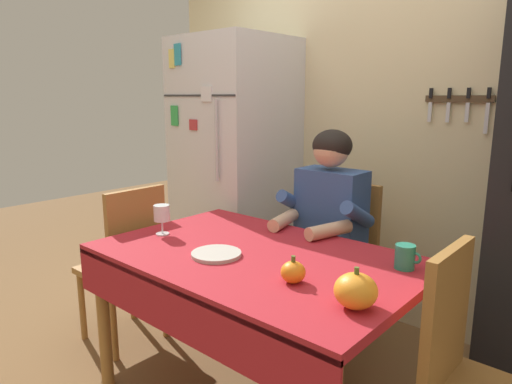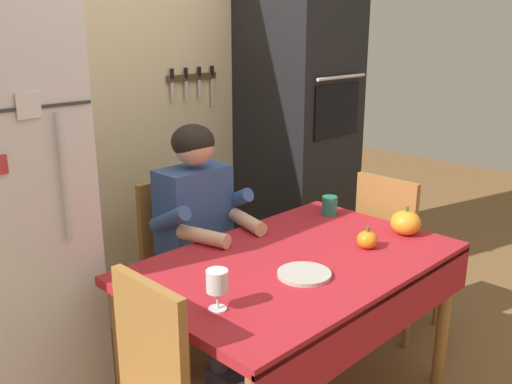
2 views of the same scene
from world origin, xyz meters
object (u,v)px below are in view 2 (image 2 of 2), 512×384
object	(u,v)px
pumpkin_large	(367,240)
wine_glass	(218,283)
wall_oven	(298,129)
coffee_mug	(330,205)
pumpkin_medium	(406,223)
dining_table	(299,278)
serving_tray	(304,274)
chair_behind_person	(181,259)
seated_person	(203,227)
chair_right_side	(393,247)

from	to	relation	value
pumpkin_large	wine_glass	bearing A→B (deg)	176.95
wall_oven	wine_glass	bearing A→B (deg)	-147.62
coffee_mug	pumpkin_medium	distance (m)	0.44
dining_table	wine_glass	bearing A→B (deg)	-171.38
serving_tray	pumpkin_large	bearing A→B (deg)	-1.52
wine_glass	serving_tray	xyz separation A→B (m)	(0.43, -0.03, -0.10)
wall_oven	serving_tray	size ratio (longest dim) A/B	9.70
chair_behind_person	serving_tray	xyz separation A→B (m)	(-0.08, -0.91, 0.24)
wine_glass	pumpkin_large	bearing A→B (deg)	-3.05
pumpkin_medium	wine_glass	bearing A→B (deg)	176.16
pumpkin_large	serving_tray	size ratio (longest dim) A/B	0.48
seated_person	serving_tray	world-z (taller)	seated_person
coffee_mug	chair_behind_person	bearing A→B (deg)	139.11
seated_person	pumpkin_large	bearing A→B (deg)	-64.92
pumpkin_large	chair_behind_person	bearing A→B (deg)	110.39
chair_right_side	wine_glass	world-z (taller)	chair_right_side
chair_behind_person	chair_right_side	size ratio (longest dim) A/B	1.00
chair_right_side	serving_tray	size ratio (longest dim) A/B	4.30
chair_behind_person	serving_tray	distance (m)	0.94
dining_table	wine_glass	distance (m)	0.57
wall_oven	dining_table	world-z (taller)	wall_oven
pumpkin_medium	wall_oven	bearing A→B (deg)	66.80
coffee_mug	wine_glass	distance (m)	1.16
seated_person	dining_table	bearing A→B (deg)	-87.37
chair_right_side	seated_person	bearing A→B (deg)	150.75
wall_oven	wine_glass	world-z (taller)	wall_oven
wall_oven	chair_right_side	xyz separation A→B (m)	(-0.15, -0.84, -0.54)
dining_table	chair_right_side	xyz separation A→B (m)	(0.90, 0.08, -0.14)
seated_person	chair_right_side	size ratio (longest dim) A/B	1.34
wine_glass	pumpkin_medium	size ratio (longest dim) A/B	1.06
wall_oven	serving_tray	xyz separation A→B (m)	(-1.16, -1.04, -0.30)
chair_right_side	wine_glass	xyz separation A→B (m)	(-1.43, -0.16, 0.33)
chair_right_side	coffee_mug	xyz separation A→B (m)	(-0.34, 0.20, 0.28)
chair_right_side	serving_tray	distance (m)	1.05
coffee_mug	serving_tray	distance (m)	0.78
dining_table	wine_glass	world-z (taller)	wine_glass
wall_oven	chair_right_side	distance (m)	1.01
pumpkin_medium	pumpkin_large	bearing A→B (deg)	173.74
wall_oven	chair_behind_person	xyz separation A→B (m)	(-1.08, -0.13, -0.54)
seated_person	wine_glass	size ratio (longest dim) A/B	8.30
wall_oven	seated_person	distance (m)	1.17
wall_oven	dining_table	xyz separation A→B (m)	(-1.05, -0.92, -0.39)
dining_table	pumpkin_medium	world-z (taller)	pumpkin_medium
pumpkin_medium	serving_tray	bearing A→B (deg)	176.60
chair_right_side	pumpkin_medium	bearing A→B (deg)	-142.57
pumpkin_medium	serving_tray	world-z (taller)	pumpkin_medium
seated_person	pumpkin_medium	distance (m)	0.98
coffee_mug	pumpkin_large	size ratio (longest dim) A/B	1.03
chair_behind_person	pumpkin_large	distance (m)	1.02
dining_table	serving_tray	world-z (taller)	serving_tray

